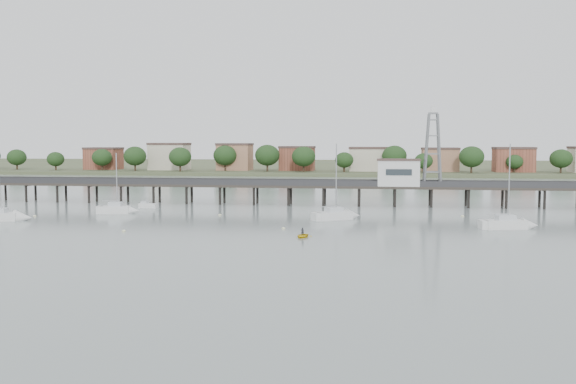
{
  "coord_description": "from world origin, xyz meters",
  "views": [
    {
      "loc": [
        20.49,
        -67.28,
        12.79
      ],
      "look_at": [
        5.6,
        42.0,
        4.0
      ],
      "focal_mm": 40.0,
      "sensor_mm": 36.0,
      "label": 1
    }
  ],
  "objects_px": {
    "sailboat_a": "(7,217)",
    "yellow_dinghy": "(303,237)",
    "lattice_tower": "(433,150)",
    "sailboat_b": "(121,210)",
    "sailboat_d": "(513,224)",
    "white_tender": "(148,206)",
    "pier": "(273,186)",
    "sailboat_c": "(340,215)"
  },
  "relations": [
    {
      "from": "lattice_tower",
      "to": "sailboat_c",
      "type": "relative_size",
      "value": 1.19
    },
    {
      "from": "sailboat_c",
      "to": "sailboat_a",
      "type": "height_order",
      "value": "sailboat_a"
    },
    {
      "from": "sailboat_a",
      "to": "white_tender",
      "type": "bearing_deg",
      "value": 45.59
    },
    {
      "from": "lattice_tower",
      "to": "yellow_dinghy",
      "type": "bearing_deg",
      "value": -115.39
    },
    {
      "from": "pier",
      "to": "sailboat_d",
      "type": "distance_m",
      "value": 51.08
    },
    {
      "from": "sailboat_d",
      "to": "sailboat_b",
      "type": "bearing_deg",
      "value": 158.65
    },
    {
      "from": "sailboat_c",
      "to": "sailboat_b",
      "type": "distance_m",
      "value": 39.18
    },
    {
      "from": "sailboat_d",
      "to": "white_tender",
      "type": "bearing_deg",
      "value": 150.14
    },
    {
      "from": "yellow_dinghy",
      "to": "sailboat_c",
      "type": "bearing_deg",
      "value": 88.47
    },
    {
      "from": "yellow_dinghy",
      "to": "pier",
      "type": "bearing_deg",
      "value": 113.6
    },
    {
      "from": "pier",
      "to": "sailboat_b",
      "type": "relative_size",
      "value": 13.37
    },
    {
      "from": "sailboat_d",
      "to": "white_tender",
      "type": "height_order",
      "value": "sailboat_d"
    },
    {
      "from": "sailboat_a",
      "to": "white_tender",
      "type": "height_order",
      "value": "sailboat_a"
    },
    {
      "from": "pier",
      "to": "yellow_dinghy",
      "type": "xyz_separation_m",
      "value": [
        10.99,
        -43.22,
        -3.79
      ]
    },
    {
      "from": "sailboat_c",
      "to": "sailboat_b",
      "type": "height_order",
      "value": "sailboat_c"
    },
    {
      "from": "pier",
      "to": "white_tender",
      "type": "distance_m",
      "value": 24.89
    },
    {
      "from": "sailboat_d",
      "to": "sailboat_c",
      "type": "bearing_deg",
      "value": 151.2
    },
    {
      "from": "yellow_dinghy",
      "to": "sailboat_a",
      "type": "bearing_deg",
      "value": 176.31
    },
    {
      "from": "lattice_tower",
      "to": "sailboat_b",
      "type": "xyz_separation_m",
      "value": [
        -55.64,
        -19.51,
        -10.45
      ]
    },
    {
      "from": "lattice_tower",
      "to": "sailboat_a",
      "type": "distance_m",
      "value": 77.41
    },
    {
      "from": "lattice_tower",
      "to": "sailboat_a",
      "type": "relative_size",
      "value": 1.08
    },
    {
      "from": "white_tender",
      "to": "pier",
      "type": "bearing_deg",
      "value": 29.17
    },
    {
      "from": "white_tender",
      "to": "sailboat_b",
      "type": "bearing_deg",
      "value": -92.78
    },
    {
      "from": "lattice_tower",
      "to": "sailboat_b",
      "type": "relative_size",
      "value": 1.38
    },
    {
      "from": "sailboat_c",
      "to": "white_tender",
      "type": "distance_m",
      "value": 39.76
    },
    {
      "from": "lattice_tower",
      "to": "sailboat_a",
      "type": "bearing_deg",
      "value": -155.48
    },
    {
      "from": "sailboat_a",
      "to": "yellow_dinghy",
      "type": "height_order",
      "value": "sailboat_a"
    },
    {
      "from": "sailboat_b",
      "to": "yellow_dinghy",
      "type": "relative_size",
      "value": 3.82
    },
    {
      "from": "lattice_tower",
      "to": "white_tender",
      "type": "bearing_deg",
      "value": -169.79
    },
    {
      "from": "pier",
      "to": "lattice_tower",
      "type": "relative_size",
      "value": 9.68
    },
    {
      "from": "pier",
      "to": "white_tender",
      "type": "height_order",
      "value": "pier"
    },
    {
      "from": "lattice_tower",
      "to": "pier",
      "type": "bearing_deg",
      "value": -180.0
    },
    {
      "from": "sailboat_a",
      "to": "yellow_dinghy",
      "type": "distance_m",
      "value": 50.57
    },
    {
      "from": "sailboat_d",
      "to": "sailboat_c",
      "type": "height_order",
      "value": "same"
    },
    {
      "from": "lattice_tower",
      "to": "yellow_dinghy",
      "type": "xyz_separation_m",
      "value": [
        -20.51,
        -43.22,
        -11.1
      ]
    },
    {
      "from": "pier",
      "to": "sailboat_b",
      "type": "distance_m",
      "value": 31.2
    },
    {
      "from": "sailboat_c",
      "to": "lattice_tower",
      "type": "bearing_deg",
      "value": 20.4
    },
    {
      "from": "sailboat_d",
      "to": "yellow_dinghy",
      "type": "relative_size",
      "value": 4.45
    },
    {
      "from": "pier",
      "to": "sailboat_a",
      "type": "distance_m",
      "value": 49.88
    },
    {
      "from": "pier",
      "to": "sailboat_c",
      "type": "bearing_deg",
      "value": -56.84
    },
    {
      "from": "sailboat_a",
      "to": "lattice_tower",
      "type": "bearing_deg",
      "value": 15.41
    },
    {
      "from": "lattice_tower",
      "to": "sailboat_b",
      "type": "height_order",
      "value": "lattice_tower"
    }
  ]
}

